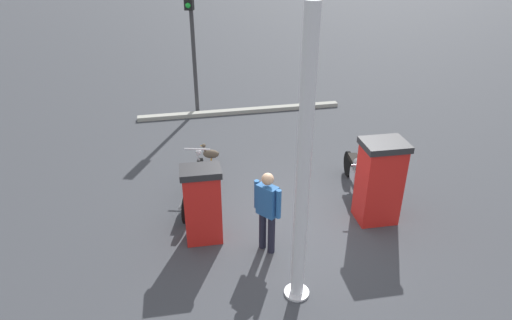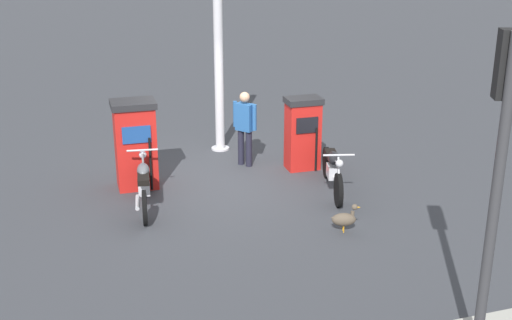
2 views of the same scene
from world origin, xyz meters
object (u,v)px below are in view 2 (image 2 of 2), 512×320
(attendant_person, at_px, (245,124))
(fuel_pump_near, at_px, (135,144))
(motorcycle_near_pump, at_px, (144,184))
(canopy_support_pole, at_px, (219,54))
(fuel_pump_far, at_px, (303,133))
(motorcycle_far_pump, at_px, (333,169))
(roadside_traffic_light, at_px, (500,146))
(wandering_duck, at_px, (344,219))

(attendant_person, bearing_deg, fuel_pump_near, -77.13)
(motorcycle_near_pump, xyz_separation_m, attendant_person, (-1.60, 2.34, 0.45))
(motorcycle_near_pump, relative_size, canopy_support_pole, 0.43)
(fuel_pump_near, height_order, attendant_person, fuel_pump_near)
(fuel_pump_far, xyz_separation_m, motorcycle_far_pump, (1.35, 0.09, -0.32))
(fuel_pump_far, height_order, roadside_traffic_light, roadside_traffic_light)
(motorcycle_far_pump, bearing_deg, canopy_support_pole, -155.40)
(motorcycle_near_pump, height_order, canopy_support_pole, canopy_support_pole)
(fuel_pump_near, distance_m, roadside_traffic_light, 7.40)
(fuel_pump_far, relative_size, motorcycle_near_pump, 0.79)
(motorcycle_far_pump, height_order, canopy_support_pole, canopy_support_pole)
(fuel_pump_near, bearing_deg, wandering_duck, 44.27)
(attendant_person, relative_size, roadside_traffic_light, 0.41)
(attendant_person, distance_m, wandering_duck, 3.68)
(fuel_pump_far, bearing_deg, roadside_traffic_light, -3.07)
(fuel_pump_far, bearing_deg, attendant_person, -116.15)
(fuel_pump_near, height_order, motorcycle_far_pump, fuel_pump_near)
(motorcycle_far_pump, height_order, roadside_traffic_light, roadside_traffic_light)
(canopy_support_pole, bearing_deg, roadside_traffic_light, 6.67)
(fuel_pump_far, distance_m, attendant_person, 1.21)
(motorcycle_far_pump, bearing_deg, roadside_traffic_light, -4.82)
(motorcycle_near_pump, relative_size, attendant_person, 1.21)
(fuel_pump_far, height_order, motorcycle_far_pump, fuel_pump_far)
(wandering_duck, bearing_deg, motorcycle_far_pump, 162.86)
(fuel_pump_near, distance_m, attendant_person, 2.37)
(motorcycle_far_pump, height_order, attendant_person, attendant_person)
(attendant_person, xyz_separation_m, canopy_support_pole, (-1.17, -0.23, 1.26))
(attendant_person, bearing_deg, motorcycle_near_pump, -55.54)
(fuel_pump_near, xyz_separation_m, canopy_support_pole, (-1.70, 2.08, 1.29))
(fuel_pump_far, distance_m, motorcycle_near_pump, 3.59)
(fuel_pump_near, relative_size, fuel_pump_far, 1.13)
(fuel_pump_near, distance_m, motorcycle_far_pump, 3.75)
(motorcycle_far_pump, distance_m, canopy_support_pole, 3.76)
(motorcycle_far_pump, xyz_separation_m, roadside_traffic_light, (5.17, -0.44, 2.15))
(wandering_duck, bearing_deg, fuel_pump_near, -135.73)
(motorcycle_near_pump, height_order, wandering_duck, motorcycle_near_pump)
(motorcycle_far_pump, relative_size, canopy_support_pole, 0.46)
(roadside_traffic_light, bearing_deg, wandering_duck, -178.65)
(fuel_pump_far, relative_size, canopy_support_pole, 0.34)
(fuel_pump_near, xyz_separation_m, motorcycle_near_pump, (1.08, -0.02, -0.41))
(motorcycle_far_pump, xyz_separation_m, canopy_support_pole, (-3.05, -1.40, 1.71))
(fuel_pump_far, bearing_deg, wandering_duck, -8.11)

